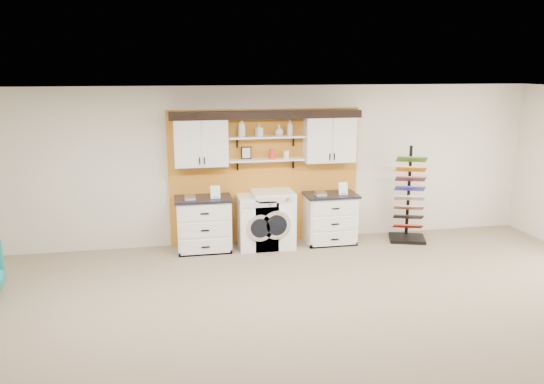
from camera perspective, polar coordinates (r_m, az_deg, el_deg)
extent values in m
plane|color=#7F6955|center=(6.24, 5.98, -16.57)|extent=(10.00, 10.00, 0.00)
plane|color=white|center=(5.43, 6.69, 10.03)|extent=(10.00, 10.00, 0.00)
plane|color=beige|center=(9.47, -0.80, 2.91)|extent=(10.00, 0.00, 10.00)
cube|color=#BA721F|center=(9.47, -0.76, 1.68)|extent=(3.40, 0.07, 2.40)
cube|color=white|center=(9.07, -7.67, 5.41)|extent=(0.90, 0.34, 0.84)
cube|color=white|center=(8.88, -9.02, 5.20)|extent=(0.42, 0.01, 0.78)
cube|color=white|center=(8.91, -6.18, 5.31)|extent=(0.42, 0.01, 0.78)
cube|color=white|center=(9.46, 6.19, 5.77)|extent=(0.90, 0.34, 0.84)
cube|color=white|center=(9.23, 5.20, 5.61)|extent=(0.42, 0.01, 0.78)
cube|color=white|center=(9.37, 7.80, 5.65)|extent=(0.42, 0.01, 0.78)
cube|color=white|center=(9.25, -0.59, 3.48)|extent=(1.32, 0.28, 0.03)
cube|color=white|center=(9.19, -0.59, 5.94)|extent=(1.32, 0.28, 0.03)
cube|color=black|center=(9.17, -0.62, 8.44)|extent=(3.30, 0.40, 0.10)
cube|color=black|center=(8.99, -0.40, 7.96)|extent=(3.30, 0.04, 0.04)
cube|color=black|center=(9.22, -2.79, 4.23)|extent=(0.18, 0.02, 0.22)
cube|color=beige|center=(9.21, -2.78, 4.22)|extent=(0.14, 0.01, 0.18)
cylinder|color=red|center=(9.25, 0.02, 4.08)|extent=(0.11, 0.11, 0.16)
cylinder|color=silver|center=(9.30, 1.54, 4.07)|extent=(0.10, 0.10, 0.14)
cube|color=white|center=(9.22, -7.34, -3.54)|extent=(0.90, 0.60, 0.90)
cube|color=black|center=(9.09, -7.15, -6.54)|extent=(0.90, 0.06, 0.07)
cube|color=black|center=(9.10, -7.43, -0.69)|extent=(0.96, 0.66, 0.04)
cube|color=white|center=(8.85, -7.27, -2.30)|extent=(0.82, 0.02, 0.25)
cube|color=white|center=(8.93, -7.21, -4.10)|extent=(0.82, 0.02, 0.25)
cube|color=white|center=(9.02, -7.16, -5.87)|extent=(0.82, 0.02, 0.25)
cube|color=white|center=(9.62, 6.24, -2.91)|extent=(0.87, 0.60, 0.87)
cube|color=black|center=(9.49, 6.66, -5.68)|extent=(0.87, 0.06, 0.07)
cube|color=black|center=(9.50, 6.31, -0.28)|extent=(0.93, 0.66, 0.04)
cube|color=white|center=(9.26, 6.83, -1.76)|extent=(0.79, 0.02, 0.24)
cube|color=white|center=(9.34, 6.78, -3.42)|extent=(0.79, 0.02, 0.24)
cube|color=white|center=(9.42, 6.74, -5.05)|extent=(0.79, 0.02, 0.24)
cube|color=white|center=(9.31, -1.64, -3.20)|extent=(0.66, 0.66, 0.92)
cube|color=silver|center=(8.89, -1.30, -1.36)|extent=(0.56, 0.02, 0.10)
cylinder|color=silver|center=(9.00, -1.29, -3.88)|extent=(0.47, 0.05, 0.47)
cylinder|color=black|center=(8.98, -1.26, -3.93)|extent=(0.33, 0.03, 0.33)
cube|color=white|center=(9.35, 0.07, -2.89)|extent=(0.72, 0.66, 1.00)
cube|color=silver|center=(8.92, 0.48, -0.84)|extent=(0.61, 0.02, 0.11)
cylinder|color=silver|center=(9.04, 0.47, -3.56)|extent=(0.51, 0.05, 0.51)
cylinder|color=black|center=(9.02, 0.50, -3.61)|extent=(0.36, 0.03, 0.36)
cube|color=black|center=(10.10, 14.31, -4.87)|extent=(0.76, 0.70, 0.06)
cube|color=black|center=(10.05, 14.48, 0.12)|extent=(0.07, 0.07, 1.67)
cube|color=red|center=(10.05, 14.37, -3.58)|extent=(0.59, 0.45, 0.15)
cube|color=black|center=(10.00, 14.43, -2.61)|extent=(0.59, 0.45, 0.15)
cube|color=#FF9A71|center=(9.95, 14.49, -1.62)|extent=(0.59, 0.45, 0.15)
cube|color=beige|center=(9.91, 14.55, -0.63)|extent=(0.59, 0.45, 0.15)
cube|color=#302C9C|center=(9.87, 14.61, 0.38)|extent=(0.59, 0.45, 0.15)
cube|color=brown|center=(9.83, 14.67, 1.39)|extent=(0.59, 0.45, 0.15)
cube|color=#FFA71A|center=(9.80, 14.73, 2.40)|extent=(0.59, 0.45, 0.15)
cube|color=#408524|center=(9.77, 14.79, 3.43)|extent=(0.59, 0.45, 0.15)
imported|color=silver|center=(9.10, -3.27, 6.96)|extent=(0.17, 0.17, 0.32)
imported|color=silver|center=(9.15, -1.39, 6.69)|extent=(0.13, 0.13, 0.22)
imported|color=silver|center=(9.22, 0.74, 6.65)|extent=(0.21, 0.21, 0.19)
imported|color=silver|center=(9.25, 1.92, 6.93)|extent=(0.13, 0.13, 0.27)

